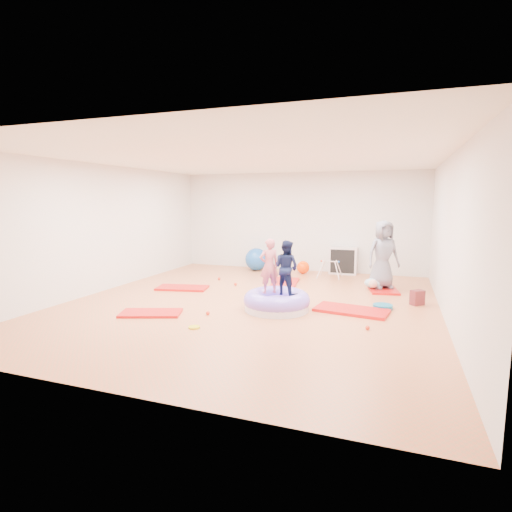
% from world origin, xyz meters
% --- Properties ---
extents(room, '(7.01, 8.01, 2.81)m').
position_xyz_m(room, '(0.00, 0.00, 1.40)').
color(room, '#CA683F').
rests_on(room, ground).
extents(gym_mat_front_left, '(1.18, 0.86, 0.04)m').
position_xyz_m(gym_mat_front_left, '(-1.41, -1.35, 0.02)').
color(gym_mat_front_left, red).
rests_on(gym_mat_front_left, ground).
extents(gym_mat_mid_left, '(1.23, 0.79, 0.05)m').
position_xyz_m(gym_mat_mid_left, '(-1.93, 0.65, 0.02)').
color(gym_mat_mid_left, red).
rests_on(gym_mat_mid_left, ground).
extents(gym_mat_center_back, '(0.73, 1.24, 0.05)m').
position_xyz_m(gym_mat_center_back, '(0.14, 2.00, 0.02)').
color(gym_mat_center_back, red).
rests_on(gym_mat_center_back, ground).
extents(gym_mat_right, '(1.38, 0.83, 0.05)m').
position_xyz_m(gym_mat_right, '(1.95, 0.02, 0.03)').
color(gym_mat_right, red).
rests_on(gym_mat_right, ground).
extents(gym_mat_rear_right, '(0.82, 1.28, 0.05)m').
position_xyz_m(gym_mat_rear_right, '(2.40, 2.13, 0.02)').
color(gym_mat_rear_right, red).
rests_on(gym_mat_rear_right, ground).
extents(inflatable_cushion, '(1.23, 1.23, 0.39)m').
position_xyz_m(inflatable_cushion, '(0.63, -0.32, 0.15)').
color(inflatable_cushion, silver).
rests_on(inflatable_cushion, ground).
extents(child_pink, '(0.44, 0.41, 1.02)m').
position_xyz_m(child_pink, '(0.48, -0.31, 0.87)').
color(child_pink, '#D05F6A').
rests_on(child_pink, inflatable_cushion).
extents(child_navy, '(0.59, 0.53, 1.00)m').
position_xyz_m(child_navy, '(0.80, -0.30, 0.86)').
color(child_navy, '#0F1637').
rests_on(child_navy, inflatable_cushion).
extents(adult_caregiver, '(0.89, 0.80, 1.53)m').
position_xyz_m(adult_caregiver, '(2.40, 2.10, 0.81)').
color(adult_caregiver, slate).
rests_on(adult_caregiver, gym_mat_rear_right).
extents(infant, '(0.40, 0.40, 0.23)m').
position_xyz_m(infant, '(2.22, 1.93, 0.17)').
color(infant, '#9EBCCE').
rests_on(infant, gym_mat_rear_right).
extents(ball_pit_balls, '(4.11, 2.99, 0.07)m').
position_xyz_m(ball_pit_balls, '(0.35, 0.41, 0.04)').
color(ball_pit_balls, red).
rests_on(ball_pit_balls, ground).
extents(exercise_ball_blue, '(0.65, 0.65, 0.65)m').
position_xyz_m(exercise_ball_blue, '(-1.14, 3.53, 0.32)').
color(exercise_ball_blue, '#1A55AE').
rests_on(exercise_ball_blue, ground).
extents(exercise_ball_orange, '(0.35, 0.35, 0.35)m').
position_xyz_m(exercise_ball_orange, '(0.26, 3.46, 0.18)').
color(exercise_ball_orange, '#FF3E00').
rests_on(exercise_ball_orange, ground).
extents(infant_play_gym, '(0.60, 0.57, 0.46)m').
position_xyz_m(infant_play_gym, '(1.06, 3.03, 0.31)').
color(infant_play_gym, beige).
rests_on(infant_play_gym, ground).
extents(cube_shelf, '(0.75, 0.37, 0.75)m').
position_xyz_m(cube_shelf, '(1.30, 3.79, 0.37)').
color(cube_shelf, beige).
rests_on(cube_shelf, ground).
extents(balance_disc, '(0.36, 0.36, 0.08)m').
position_xyz_m(balance_disc, '(2.48, 0.43, 0.04)').
color(balance_disc, '#106A90').
rests_on(balance_disc, ground).
extents(backpack, '(0.29, 0.28, 0.29)m').
position_xyz_m(backpack, '(3.10, 0.94, 0.15)').
color(backpack, maroon).
rests_on(backpack, ground).
extents(yellow_toy, '(0.18, 0.18, 0.03)m').
position_xyz_m(yellow_toy, '(-0.30, -1.78, 0.01)').
color(yellow_toy, yellow).
rests_on(yellow_toy, ground).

